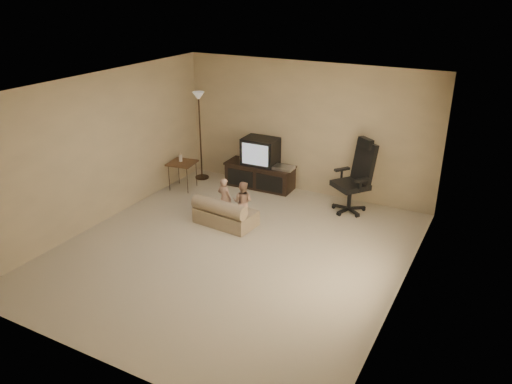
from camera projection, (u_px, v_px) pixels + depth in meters
floor at (233, 251)px, 7.64m from camera, size 5.50×5.50×0.00m
room_shell at (231, 157)px, 7.05m from camera, size 5.50×5.50×5.50m
tv_stand at (260, 167)px, 9.86m from camera, size 1.42×0.55×1.01m
office_chair at (354, 186)px, 8.80m from camera, size 0.86×0.86×1.33m
side_table at (182, 163)px, 9.75m from camera, size 0.56×0.56×0.74m
floor_lamp at (199, 116)px, 9.97m from camera, size 0.28×0.28×1.81m
child_sofa at (224, 214)px, 8.39m from camera, size 1.06×0.66×0.50m
toddler_left at (225, 198)px, 8.56m from camera, size 0.29×0.22×0.74m
toddler_right at (243, 202)px, 8.45m from camera, size 0.38×0.25×0.73m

